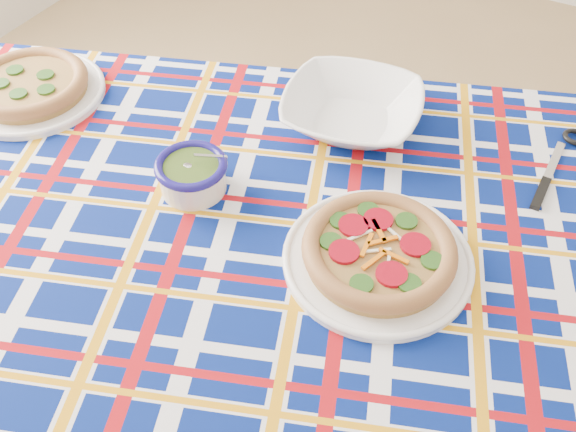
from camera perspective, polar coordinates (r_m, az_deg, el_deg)
The scene contains 8 objects.
floor at distance 1.85m, azimuth 8.13°, elevation -7.98°, with size 4.00×4.00×0.00m, color olive.
dining_table at distance 1.09m, azimuth -2.03°, elevation -4.64°, with size 1.75×1.40×0.71m.
tablecloth at distance 1.07m, azimuth -2.06°, elevation -3.86°, with size 1.55×0.98×0.10m, color navy, non-canonical shape.
main_focaccia_plate at distance 0.99m, azimuth 8.09°, elevation -3.04°, with size 0.31×0.31×0.06m, color olive, non-canonical shape.
pesto_bowl at distance 1.10m, azimuth -8.54°, elevation 3.83°, with size 0.12×0.12×0.07m, color #263C10, non-canonical shape.
serving_bowl at distance 1.24m, azimuth 5.70°, elevation 9.33°, with size 0.26×0.26×0.06m, color white.
second_focaccia_plate at distance 1.40m, azimuth -21.99°, elevation 10.79°, with size 0.30×0.30×0.05m, color olive, non-canonical shape.
table_knife at distance 1.25m, azimuth 22.53°, elevation 4.42°, with size 0.21×0.02×0.01m, color silver, non-canonical shape.
Camera 1 is at (0.27, -1.05, 1.50)m, focal length 40.00 mm.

